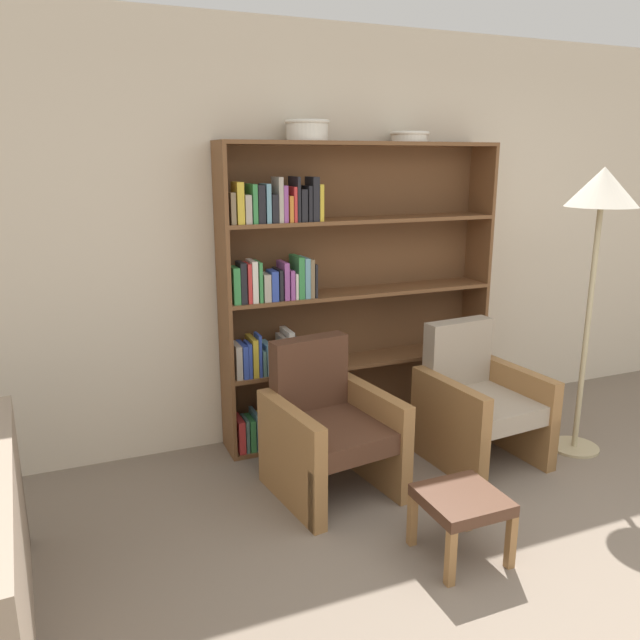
% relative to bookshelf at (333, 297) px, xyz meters
% --- Properties ---
extents(wall_back, '(12.00, 0.06, 2.75)m').
position_rel_bookshelf_xyz_m(wall_back, '(0.38, 0.17, 0.38)').
color(wall_back, beige).
rests_on(wall_back, ground).
extents(bookshelf, '(1.93, 0.30, 2.01)m').
position_rel_bookshelf_xyz_m(bookshelf, '(0.00, 0.00, 0.00)').
color(bookshelf, brown).
rests_on(bookshelf, ground).
extents(bowl_cream, '(0.28, 0.28, 0.12)m').
position_rel_bookshelf_xyz_m(bowl_cream, '(-0.19, -0.02, 1.08)').
color(bowl_cream, silver).
rests_on(bowl_cream, bookshelf).
extents(bowl_stoneware, '(0.26, 0.26, 0.07)m').
position_rel_bookshelf_xyz_m(bowl_stoneware, '(0.54, -0.02, 1.05)').
color(bowl_stoneware, silver).
rests_on(bowl_stoneware, bookshelf).
extents(armchair_leather, '(0.73, 0.76, 0.87)m').
position_rel_bookshelf_xyz_m(armchair_leather, '(-0.33, -0.70, -0.62)').
color(armchair_leather, olive).
rests_on(armchair_leather, ground).
extents(armchair_cushioned, '(0.70, 0.73, 0.87)m').
position_rel_bookshelf_xyz_m(armchair_cushioned, '(0.72, -0.69, -0.62)').
color(armchair_cushioned, olive).
rests_on(armchair_cushioned, ground).
extents(floor_lamp, '(0.43, 0.43, 1.86)m').
position_rel_bookshelf_xyz_m(floor_lamp, '(1.41, -0.86, 0.64)').
color(floor_lamp, tan).
rests_on(floor_lamp, ground).
extents(footstool, '(0.38, 0.38, 0.34)m').
position_rel_bookshelf_xyz_m(footstool, '(0.00, -1.55, -0.72)').
color(footstool, olive).
rests_on(footstool, ground).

